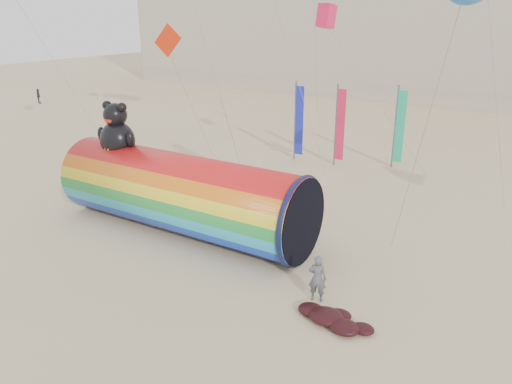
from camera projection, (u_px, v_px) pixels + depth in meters
The scene contains 6 objects.
ground at pixel (226, 255), 20.38m from camera, with size 160.00×160.00×0.00m, color #CCB58C.
hotel_building at pixel (366, 3), 59.41m from camera, with size 60.40×15.40×20.60m.
windsock_assembly at pixel (182, 192), 22.16m from camera, with size 12.13×3.69×5.59m.
kite_handler at pixel (317, 278), 16.95m from camera, with size 0.62×0.41×1.71m, color #515558.
fabric_bundle at pixel (332, 319), 15.91m from camera, with size 2.62×1.35×0.41m.
festival_banners at pixel (344, 124), 31.62m from camera, with size 6.76×1.80×5.20m.
Camera 1 is at (10.75, -14.81, 9.41)m, focal length 35.00 mm.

